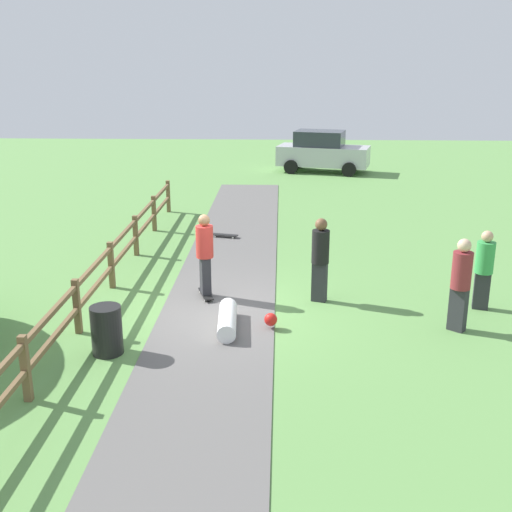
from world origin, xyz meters
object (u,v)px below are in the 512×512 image
at_px(skater_riding, 205,251).
at_px(bystander_black, 320,256).
at_px(skater_fallen, 231,320).
at_px(skateboard_loose, 225,235).
at_px(trash_bin, 107,330).
at_px(bystander_maroon, 461,280).
at_px(bystander_green, 484,266).
at_px(parked_car_silver, 322,152).

relative_size(skater_riding, bystander_black, 1.01).
height_order(skater_fallen, skateboard_loose, skater_fallen).
distance_m(skater_fallen, skateboard_loose, 6.72).
height_order(trash_bin, bystander_maroon, bystander_maroon).
distance_m(skateboard_loose, bystander_maroon, 8.38).
height_order(skater_riding, bystander_green, skater_riding).
relative_size(trash_bin, skateboard_loose, 1.09).
relative_size(skater_riding, skater_fallen, 1.27).
height_order(skater_fallen, bystander_maroon, bystander_maroon).
xyz_separation_m(trash_bin, skater_fallen, (2.15, 1.15, -0.25)).
relative_size(skater_fallen, skateboard_loose, 1.81).
xyz_separation_m(skateboard_loose, bystander_green, (5.94, -5.38, 0.86)).
bearing_deg(bystander_black, bystander_green, -5.34).
distance_m(skater_riding, bystander_maroon, 5.37).
bearing_deg(bystander_green, parked_car_silver, 97.79).
bearing_deg(bystander_maroon, skateboard_loose, 128.09).
distance_m(skater_riding, bystander_green, 5.95).
bearing_deg(skater_fallen, parked_car_silver, 81.09).
bearing_deg(skateboard_loose, parked_car_silver, 73.00).
distance_m(skateboard_loose, parked_car_silver, 12.32).
relative_size(trash_bin, skater_riding, 0.48).
relative_size(skateboard_loose, bystander_black, 0.44).
distance_m(trash_bin, bystander_green, 7.79).
bearing_deg(skater_fallen, skateboard_loose, 96.02).
distance_m(trash_bin, bystander_black, 4.88).
xyz_separation_m(skateboard_loose, bystander_black, (2.52, -5.06, 0.95)).
xyz_separation_m(trash_bin, bystander_green, (7.38, 2.46, 0.50)).
bearing_deg(bystander_green, skater_fallen, -166.01).
bearing_deg(skater_riding, trash_bin, -116.85).
bearing_deg(skater_riding, bystander_black, -2.10).
distance_m(bystander_black, bystander_green, 3.43).
bearing_deg(trash_bin, bystander_maroon, 11.04).
distance_m(skater_fallen, bystander_black, 2.58).
xyz_separation_m(skateboard_loose, bystander_maroon, (5.13, -6.55, 0.95)).
distance_m(skater_fallen, bystander_green, 5.44).
distance_m(skater_riding, skater_fallen, 2.05).
relative_size(skateboard_loose, bystander_green, 0.48).
relative_size(bystander_black, parked_car_silver, 0.42).
xyz_separation_m(skater_fallen, bystander_black, (1.82, 1.62, 0.84)).
xyz_separation_m(trash_bin, skater_riding, (1.45, 2.87, 0.63)).
xyz_separation_m(bystander_black, bystander_green, (3.41, -0.32, -0.09)).
distance_m(bystander_black, parked_car_silver, 16.85).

